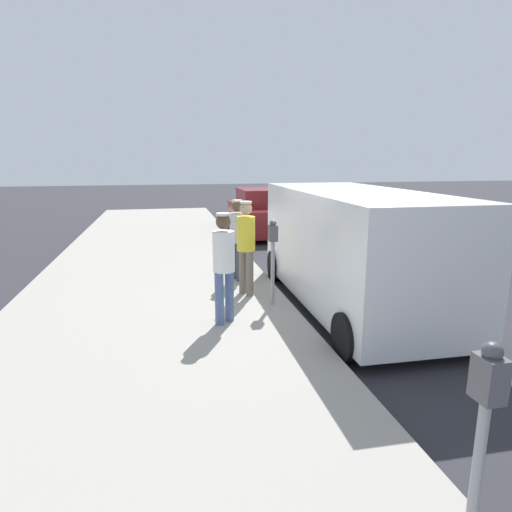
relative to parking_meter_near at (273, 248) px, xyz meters
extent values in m
plane|color=#2D2D33|center=(-1.35, 0.13, -1.18)|extent=(80.00, 80.00, 0.00)
cube|color=#9E998E|center=(2.15, 0.13, -1.11)|extent=(5.00, 32.00, 0.15)
cylinder|color=gray|center=(0.00, 0.00, -0.46)|extent=(0.07, 0.07, 1.15)
cube|color=#4C4C51|center=(0.00, 0.00, 0.26)|extent=(0.14, 0.18, 0.28)
sphere|color=#47474C|center=(0.00, 0.00, 0.43)|extent=(0.12, 0.12, 0.12)
cylinder|color=gray|center=(0.00, 5.21, -0.46)|extent=(0.07, 0.07, 1.15)
cube|color=#4C4C51|center=(0.00, 5.21, 0.26)|extent=(0.14, 0.18, 0.28)
sphere|color=#47474C|center=(0.00, 5.21, 0.43)|extent=(0.12, 0.12, 0.12)
cylinder|color=#726656|center=(0.40, -0.77, -0.60)|extent=(0.14, 0.14, 0.86)
cylinder|color=#726656|center=(0.30, -0.58, -0.60)|extent=(0.14, 0.14, 0.86)
cylinder|color=yellow|center=(0.35, -0.67, 0.15)|extent=(0.34, 0.34, 0.64)
sphere|color=tan|center=(0.35, -0.67, 0.62)|extent=(0.23, 0.23, 0.23)
cylinder|color=silver|center=(0.35, -0.67, 0.73)|extent=(0.22, 0.22, 0.04)
cylinder|color=#383D47|center=(0.35, -1.82, -0.62)|extent=(0.14, 0.14, 0.82)
cylinder|color=#383D47|center=(0.31, -1.61, -0.62)|extent=(0.14, 0.14, 0.82)
cylinder|color=#B7B7B7|center=(0.33, -1.72, 0.10)|extent=(0.34, 0.34, 0.62)
sphere|color=brown|center=(0.33, -1.72, 0.55)|extent=(0.22, 0.22, 0.22)
cylinder|color=silver|center=(0.33, -1.72, 0.66)|extent=(0.21, 0.21, 0.04)
cylinder|color=#4C608C|center=(1.05, 0.77, -0.61)|extent=(0.14, 0.14, 0.84)
cylinder|color=#4C608C|center=(0.87, 0.64, -0.61)|extent=(0.14, 0.14, 0.84)
cylinder|color=white|center=(0.96, 0.70, 0.13)|extent=(0.34, 0.34, 0.63)
sphere|color=brown|center=(0.96, 0.70, 0.58)|extent=(0.23, 0.23, 0.23)
cylinder|color=silver|center=(0.96, 0.70, 0.70)|extent=(0.22, 0.22, 0.04)
cube|color=white|center=(-1.50, 0.03, -0.01)|extent=(2.06, 5.22, 1.96)
cube|color=black|center=(-1.53, -2.42, 0.38)|extent=(1.84, 0.10, 0.88)
cylinder|color=black|center=(-0.57, -2.03, -0.84)|extent=(0.23, 0.68, 0.68)
cylinder|color=black|center=(-2.47, -2.01, -0.84)|extent=(0.23, 0.68, 0.68)
cylinder|color=black|center=(-0.53, 2.07, -0.84)|extent=(0.23, 0.68, 0.68)
cylinder|color=black|center=(-2.43, 2.09, -0.84)|extent=(0.23, 0.68, 0.68)
cube|color=maroon|center=(-1.63, -8.19, -0.57)|extent=(1.84, 4.41, 0.89)
cube|color=maroon|center=(-1.63, -7.97, 0.17)|extent=(1.61, 1.99, 0.60)
cylinder|color=black|center=(-0.77, -9.84, -0.88)|extent=(0.22, 0.60, 0.60)
cylinder|color=black|center=(-2.49, -9.84, -0.88)|extent=(0.22, 0.60, 0.60)
cylinder|color=black|center=(-0.76, -6.54, -0.88)|extent=(0.22, 0.60, 0.60)
cylinder|color=black|center=(-2.48, -6.54, -0.88)|extent=(0.22, 0.60, 0.60)
camera|label=1|loc=(1.83, 7.22, 1.53)|focal=30.63mm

